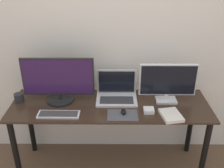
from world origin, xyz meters
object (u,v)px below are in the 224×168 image
Objects in this scene: mouse at (123,112)px; keyboard at (59,114)px; laptop at (117,92)px; mug at (19,98)px; monitor_right at (168,82)px; monitor_left at (58,81)px; power_brick at (149,110)px; book at (171,115)px.

keyboard is at bearing -177.34° from mouse.
laptop reaches higher than mug.
monitor_left is at bearing -179.99° from monitor_right.
power_brick is (-0.18, -0.19, -0.18)m from monitor_right.
book is at bearing -15.03° from monitor_left.
keyboard is at bearing 179.02° from book.
mouse is at bearing -151.22° from monitor_right.
keyboard is at bearing -175.91° from power_brick.
monitor_left is 0.97m from monitor_right.
mouse is at bearing -20.83° from monitor_left.
laptop is 0.28m from mouse.
mug is (-0.40, 0.23, 0.03)m from keyboard.
mouse is (0.57, -0.22, -0.18)m from monitor_left.
book is (-0.00, -0.26, -0.18)m from monitor_right.
keyboard is 0.94m from book.
laptop is at bearing 173.86° from monitor_right.
laptop is (-0.45, 0.05, -0.13)m from monitor_right.
mouse is at bearing 2.66° from keyboard.
monitor_left reaches higher than laptop.
mouse is at bearing -172.34° from power_brick.
mouse is 0.22m from power_brick.
laptop is 0.57m from keyboard.
mug is (-0.89, -0.07, -0.02)m from laptop.
laptop is 1.05× the size of keyboard.
mug is 1.17m from power_brick.
power_brick is at bearing -8.40° from mug.
book is (0.97, -0.26, -0.19)m from monitor_left.
laptop is at bearing 4.29° from mug.
keyboard is 0.46m from mug.
monitor_left is at bearing 2.74° from mug.
laptop is at bearing 145.49° from book.
monitor_left is 7.52× the size of mug.
monitor_left reaches higher than book.
book is at bearing -6.00° from mouse.
mouse is at bearing 174.00° from book.
mug reaches higher than book.
monitor_right is at bearing 88.95° from book.
mouse reaches higher than keyboard.
mouse is 0.82× the size of mug.
laptop is at bearing 30.92° from keyboard.
power_brick is at bearing -13.44° from monitor_left.
laptop is at bearing 101.81° from mouse.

